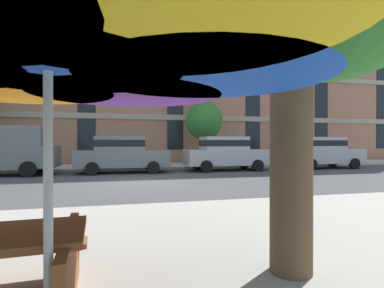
# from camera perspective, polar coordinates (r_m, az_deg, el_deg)

# --- Properties ---
(ground_plane) EXTENTS (120.00, 120.00, 0.00)m
(ground_plane) POSITION_cam_1_polar(r_m,az_deg,el_deg) (11.23, -9.61, -7.25)
(ground_plane) COLOR #424244
(sidewalk_far) EXTENTS (56.00, 3.60, 0.12)m
(sidewalk_far) POSITION_cam_1_polar(r_m,az_deg,el_deg) (17.98, -11.10, -4.23)
(sidewalk_far) COLOR #B2ADA3
(sidewalk_far) RESTS_ON ground
(apartment_building) EXTENTS (46.20, 12.08, 16.00)m
(apartment_building) POSITION_cam_1_polar(r_m,az_deg,el_deg) (26.91, -11.88, 14.30)
(apartment_building) COLOR #A87056
(apartment_building) RESTS_ON ground
(pickup_gray) EXTENTS (5.10, 2.12, 2.20)m
(pickup_gray) POSITION_cam_1_polar(r_m,az_deg,el_deg) (15.69, -32.78, -1.39)
(pickup_gray) COLOR slate
(pickup_gray) RESTS_ON ground
(sedan_gray) EXTENTS (4.40, 1.98, 1.78)m
(sedan_gray) POSITION_cam_1_polar(r_m,az_deg,el_deg) (14.82, -13.29, -1.75)
(sedan_gray) COLOR slate
(sedan_gray) RESTS_ON ground
(sedan_silver) EXTENTS (4.40, 1.98, 1.78)m
(sedan_silver) POSITION_cam_1_polar(r_m,az_deg,el_deg) (15.77, 6.45, -1.62)
(sedan_silver) COLOR #A8AAB2
(sedan_silver) RESTS_ON ground
(sedan_silver_midblock) EXTENTS (4.40, 1.98, 1.78)m
(sedan_silver_midblock) POSITION_cam_1_polar(r_m,az_deg,el_deg) (18.60, 23.68, -1.35)
(sedan_silver_midblock) COLOR #A8AAB2
(sedan_silver_midblock) RESTS_ON ground
(street_tree_middle) EXTENTS (2.43, 2.61, 4.14)m
(street_tree_middle) POSITION_cam_1_polar(r_m,az_deg,el_deg) (19.16, 2.35, 4.48)
(street_tree_middle) COLOR brown
(street_tree_middle) RESTS_ON ground
(patio_umbrella) EXTENTS (4.01, 3.72, 2.51)m
(patio_umbrella) POSITION_cam_1_polar(r_m,az_deg,el_deg) (2.28, -25.94, 18.78)
(patio_umbrella) COLOR silver
(patio_umbrella) RESTS_ON ground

